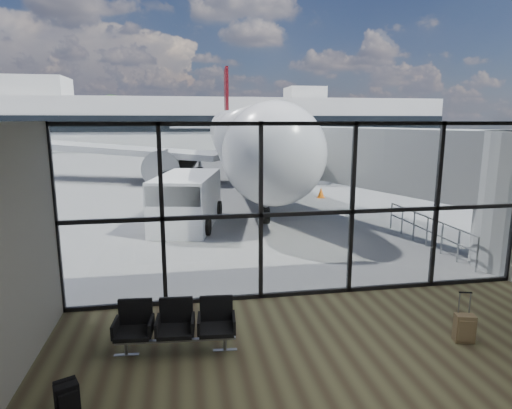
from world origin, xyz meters
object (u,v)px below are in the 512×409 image
object	(u,v)px
suitcase	(464,328)
service_van	(187,200)
backpack	(67,398)
belt_loader	(181,176)
airliner	(238,137)
seating_row	(176,323)

from	to	relation	value
suitcase	service_van	xyz separation A→B (m)	(-5.45, 11.08, 0.82)
backpack	belt_loader	size ratio (longest dim) A/B	0.12
backpack	suitcase	distance (m)	7.57
belt_loader	airliner	bearing A→B (deg)	58.05
seating_row	service_van	distance (m)	10.36
backpack	airliner	xyz separation A→B (m)	(6.40, 27.35, 2.93)
service_van	belt_loader	world-z (taller)	service_van
seating_row	airliner	xyz separation A→B (m)	(4.72, 25.73, 2.61)
seating_row	backpack	bearing A→B (deg)	-131.44
service_van	backpack	bearing A→B (deg)	-86.88
seating_row	airliner	distance (m)	26.29
seating_row	service_van	size ratio (longest dim) A/B	0.43
seating_row	suitcase	size ratio (longest dim) A/B	2.22
seating_row	backpack	distance (m)	2.35
backpack	airliner	world-z (taller)	airliner
airliner	suitcase	bearing A→B (deg)	-84.36
service_van	airliner	bearing A→B (deg)	87.22
seating_row	belt_loader	size ratio (longest dim) A/B	0.52
suitcase	airliner	distance (m)	26.65
airliner	service_van	xyz separation A→B (m)	(-4.33, -15.40, -2.05)
airliner	service_van	bearing A→B (deg)	-102.50
service_van	seating_row	bearing A→B (deg)	-79.24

